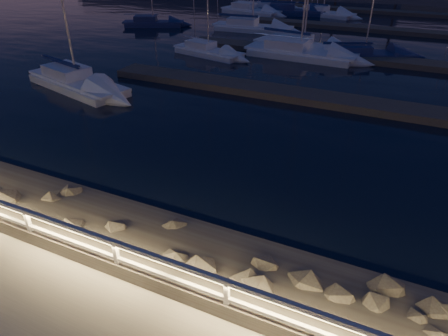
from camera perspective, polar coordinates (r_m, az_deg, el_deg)
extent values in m
plane|color=#A49E94|center=(11.35, -18.74, -12.49)|extent=(400.00, 400.00, 0.00)
cube|color=#656056|center=(12.35, -13.88, -9.51)|extent=(240.00, 3.45, 1.29)
plane|color=black|center=(12.17, -17.80, -16.70)|extent=(400.00, 400.00, 0.00)
cube|color=silver|center=(12.33, -26.05, -7.45)|extent=(0.11, 0.11, 1.00)
cube|color=silver|center=(10.47, -15.05, -12.32)|extent=(0.11, 0.11, 1.00)
cube|color=silver|center=(9.23, 0.37, -18.13)|extent=(0.11, 0.11, 1.00)
cube|color=silver|center=(10.73, -19.60, -8.52)|extent=(44.00, 0.12, 0.12)
cube|color=silver|center=(11.04, -19.16, -10.56)|extent=(44.00, 0.09, 0.09)
cube|color=#FFD472|center=(10.77, -19.60, -8.91)|extent=(44.00, 0.04, 0.03)
sphere|color=#656056|center=(10.24, 3.44, -16.97)|extent=(1.03, 1.03, 1.03)
sphere|color=#656056|center=(12.93, -20.44, -7.77)|extent=(1.03, 1.03, 1.03)
sphere|color=#656056|center=(10.70, 25.63, -19.55)|extent=(0.73, 0.73, 0.73)
sphere|color=#656056|center=(14.38, -29.21, -5.35)|extent=(1.09, 1.09, 1.09)
cube|color=#5D544D|center=(23.88, 7.98, 10.63)|extent=(22.00, 2.00, 0.40)
cube|color=#5D544D|center=(33.21, 13.59, 15.57)|extent=(22.00, 2.00, 0.40)
cube|color=#5D544D|center=(44.78, 17.32, 18.65)|extent=(22.00, 2.00, 0.40)
cube|color=#5D544D|center=(56.53, 19.57, 20.42)|extent=(22.00, 2.00, 0.40)
cube|color=white|center=(32.62, -2.22, 16.01)|extent=(5.91, 3.10, 0.48)
cube|color=white|center=(32.55, -2.23, 16.53)|extent=(6.31, 2.93, 0.13)
cube|color=white|center=(32.98, -3.33, 17.22)|extent=(2.45, 1.87, 0.57)
cylinder|color=silver|center=(33.15, -3.89, 18.03)|extent=(3.45, 0.86, 0.07)
cube|color=white|center=(26.50, -20.13, 10.94)|extent=(7.68, 4.23, 0.57)
cube|color=white|center=(26.39, -20.27, 11.67)|extent=(8.17, 4.03, 0.16)
cube|color=white|center=(27.15, -21.55, 12.72)|extent=(3.21, 2.49, 0.67)
cylinder|color=silver|center=(27.46, -22.31, 13.89)|extent=(4.43, 1.25, 0.08)
cube|color=navy|center=(33.31, 19.34, 14.71)|extent=(6.95, 4.70, 0.48)
cube|color=navy|center=(33.24, 19.43, 15.21)|extent=(7.32, 4.62, 0.13)
cube|color=navy|center=(32.91, 17.94, 15.87)|extent=(3.03, 2.56, 0.56)
cylinder|color=silver|center=(32.70, 17.25, 16.67)|extent=(3.81, 1.74, 0.07)
cube|color=navy|center=(45.08, -10.02, 19.48)|extent=(6.04, 4.18, 0.49)
cube|color=navy|center=(45.03, -10.05, 19.87)|extent=(6.35, 4.12, 0.13)
cube|color=navy|center=(45.12, -11.16, 20.20)|extent=(2.64, 2.25, 0.58)
cylinder|color=silver|center=(45.13, -11.75, 20.72)|extent=(3.30, 1.59, 0.07)
cube|color=white|center=(32.45, 10.82, 15.45)|extent=(8.00, 2.94, 0.62)
cube|color=white|center=(32.36, 10.89, 16.12)|extent=(8.64, 2.57, 0.17)
cube|color=white|center=(32.59, 9.04, 17.08)|extent=(3.15, 2.09, 0.73)
cylinder|color=silver|center=(32.65, 8.17, 18.18)|extent=(4.94, 0.28, 0.09)
cube|color=white|center=(34.73, 11.26, 16.34)|extent=(8.09, 3.98, 0.56)
cube|color=white|center=(34.65, 11.32, 16.91)|extent=(8.65, 3.73, 0.15)
cube|color=white|center=(35.03, 9.73, 17.79)|extent=(3.32, 2.47, 0.66)
cylinder|color=silver|center=(35.17, 8.99, 18.74)|extent=(4.77, 0.99, 0.08)
cube|color=white|center=(52.32, 3.84, 21.23)|extent=(7.39, 3.65, 0.60)
cube|color=white|center=(52.27, 3.85, 21.65)|extent=(7.90, 3.41, 0.16)
cube|color=white|center=(52.74, 2.90, 22.17)|extent=(3.03, 2.25, 0.71)
cylinder|color=silver|center=(52.94, 2.43, 22.80)|extent=(4.36, 0.92, 0.09)
cube|color=white|center=(42.15, 4.08, 19.13)|extent=(7.49, 3.00, 0.57)
cube|color=white|center=(42.08, 4.10, 19.62)|extent=(8.07, 2.68, 0.16)
cube|color=white|center=(42.32, 2.71, 20.21)|extent=(2.98, 2.04, 0.67)
cylinder|color=silver|center=(42.40, 2.03, 20.96)|extent=(4.57, 0.43, 0.08)
cube|color=white|center=(52.29, 13.96, 20.49)|extent=(7.34, 3.93, 0.50)
cube|color=white|center=(52.24, 14.00, 20.83)|extent=(7.82, 3.74, 0.14)
cube|color=white|center=(52.62, 13.04, 21.35)|extent=(3.06, 2.35, 0.59)
cylinder|color=silver|center=(52.78, 12.61, 21.93)|extent=(4.26, 1.12, 0.07)
cube|color=white|center=(54.21, 6.98, 21.40)|extent=(6.62, 3.41, 0.54)
cube|color=white|center=(54.16, 7.00, 21.75)|extent=(7.07, 3.22, 0.15)
cube|color=white|center=(54.22, 6.03, 22.18)|extent=(2.74, 2.07, 0.63)
cylinder|color=silver|center=(54.21, 5.56, 22.72)|extent=(3.87, 0.92, 0.08)
cube|color=navy|center=(52.44, 9.49, 20.94)|extent=(7.90, 4.18, 0.59)
cube|color=navy|center=(52.39, 9.53, 21.35)|extent=(8.43, 3.95, 0.16)
cube|color=navy|center=(52.40, 8.34, 21.85)|extent=(3.28, 2.51, 0.69)
cylinder|color=silver|center=(52.37, 7.77, 22.47)|extent=(4.60, 1.17, 0.09)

